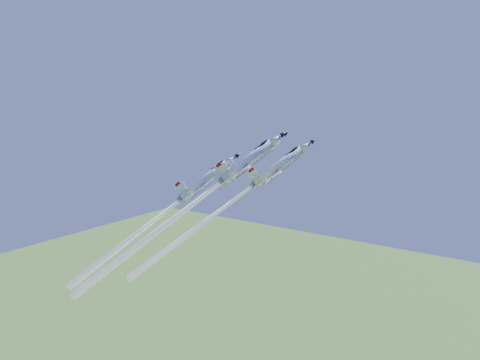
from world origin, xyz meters
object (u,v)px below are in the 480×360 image
Objects in this scene: jet_slot at (153,221)px; jet_left at (177,217)px; jet_right at (179,214)px; jet_lead at (220,210)px.

jet_left is at bearing 161.71° from jet_slot.
jet_slot is at bearing -107.60° from jet_right.
jet_slot is (1.29, -8.69, 1.10)m from jet_left.
jet_right is 1.15× the size of jet_slot.
jet_lead is 1.04× the size of jet_slot.
jet_right is (7.52, -7.69, 3.23)m from jet_left.
jet_left is (-11.63, -0.75, -2.99)m from jet_lead.
jet_right reaches higher than jet_lead.
jet_left is at bearing -113.04° from jet_lead.
jet_slot is at bearing -18.29° from jet_left.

